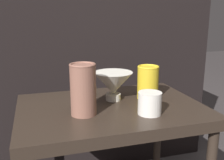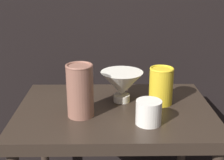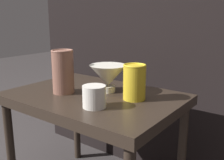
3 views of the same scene
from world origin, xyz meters
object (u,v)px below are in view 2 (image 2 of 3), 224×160
object	(u,v)px
bowl	(122,84)
vase_textured_left	(80,90)
cup	(149,112)
vase_colorful_right	(161,85)

from	to	relation	value
bowl	vase_textured_left	world-z (taller)	vase_textured_left
bowl	cup	distance (m)	0.20
bowl	vase_textured_left	distance (m)	0.18
vase_textured_left	cup	bearing A→B (deg)	-15.84
vase_textured_left	cup	world-z (taller)	vase_textured_left
bowl	cup	world-z (taller)	bowl
vase_textured_left	vase_colorful_right	xyz separation A→B (m)	(0.28, 0.10, -0.02)
bowl	vase_colorful_right	distance (m)	0.14
bowl	vase_textured_left	bearing A→B (deg)	-140.56
bowl	vase_textured_left	xyz separation A→B (m)	(-0.14, -0.12, 0.02)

